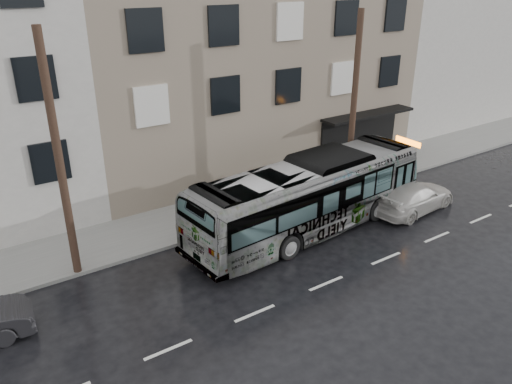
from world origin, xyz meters
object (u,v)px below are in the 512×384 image
(utility_pole_front, at_px, (354,106))
(bus, at_px, (309,196))
(utility_pole_rear, at_px, (59,160))
(white_sedan, at_px, (413,197))
(sign_post, at_px, (364,164))

(utility_pole_front, relative_size, bus, 0.75)
(utility_pole_rear, distance_m, white_sedan, 16.00)
(sign_post, xyz_separation_m, white_sedan, (0.04, -3.36, -0.65))
(bus, bearing_deg, utility_pole_rear, 72.28)
(utility_pole_front, relative_size, utility_pole_rear, 1.00)
(utility_pole_rear, bearing_deg, utility_pole_front, 0.00)
(utility_pole_rear, height_order, white_sedan, utility_pole_rear)
(sign_post, height_order, bus, bus)
(utility_pole_rear, distance_m, sign_post, 15.46)
(utility_pole_front, distance_m, sign_post, 3.48)
(white_sedan, bearing_deg, sign_post, -4.97)
(utility_pole_front, xyz_separation_m, white_sedan, (1.14, -3.36, -3.95))
(sign_post, height_order, white_sedan, sign_post)
(utility_pole_front, distance_m, utility_pole_rear, 14.00)
(sign_post, relative_size, bus, 0.20)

